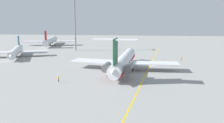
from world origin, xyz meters
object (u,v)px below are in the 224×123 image
object	(u,v)px
main_jetliner	(123,61)
airliner_far_right	(51,41)
airliner_mid_right	(16,51)
safety_cone_nose	(164,59)
safety_cone_wingtip	(171,60)
light_mast	(75,22)
ground_crew_near_tail	(181,58)
safety_cone_tail	(104,57)
ground_crew_near_nose	(58,78)

from	to	relation	value
main_jetliner	airliner_far_right	xyz separation A→B (m)	(67.28, 50.79, -0.30)
airliner_mid_right	safety_cone_nose	size ratio (longest dim) A/B	50.83
airliner_far_right	safety_cone_wingtip	distance (m)	84.15
light_mast	ground_crew_near_tail	bearing A→B (deg)	-114.59
main_jetliner	safety_cone_tail	bearing A→B (deg)	27.52
safety_cone_tail	ground_crew_near_tail	bearing A→B (deg)	-94.23
airliner_mid_right	safety_cone_nose	world-z (taller)	airliner_mid_right
airliner_mid_right	ground_crew_near_tail	bearing A→B (deg)	67.97
airliner_mid_right	light_mast	xyz separation A→B (m)	(22.58, -21.33, 12.69)
safety_cone_nose	safety_cone_wingtip	bearing A→B (deg)	-132.51
airliner_far_right	safety_cone_nose	bearing A→B (deg)	-135.26
ground_crew_near_tail	main_jetliner	bearing A→B (deg)	114.62
ground_crew_near_nose	safety_cone_tail	world-z (taller)	ground_crew_near_nose
safety_cone_wingtip	light_mast	bearing A→B (deg)	61.65
safety_cone_wingtip	safety_cone_tail	xyz separation A→B (m)	(4.16, 27.89, 0.00)
ground_crew_near_nose	safety_cone_tail	bearing A→B (deg)	-31.55
ground_crew_near_tail	safety_cone_tail	world-z (taller)	ground_crew_near_tail
ground_crew_near_nose	safety_cone_nose	world-z (taller)	ground_crew_near_nose
main_jetliner	airliner_mid_right	xyz separation A→B (m)	(21.75, 49.41, -0.72)
safety_cone_wingtip	safety_cone_tail	world-z (taller)	same
light_mast	safety_cone_nose	bearing A→B (deg)	-117.38
airliner_far_right	safety_cone_nose	xyz separation A→B (m)	(-45.66, -66.57, -2.69)
airliner_far_right	safety_cone_tail	bearing A→B (deg)	-147.58
ground_crew_near_tail	light_mast	distance (m)	57.65
main_jetliner	safety_cone_wingtip	world-z (taller)	main_jetliner
ground_crew_near_tail	light_mast	xyz separation A→B (m)	(23.25, 50.81, 14.18)
ground_crew_near_nose	safety_cone_nose	xyz separation A→B (m)	(36.96, -32.59, -0.84)
main_jetliner	safety_cone_tail	xyz separation A→B (m)	(23.47, 9.60, -2.98)
safety_cone_nose	safety_cone_tail	xyz separation A→B (m)	(1.86, 25.38, 0.00)
ground_crew_near_tail	safety_cone_tail	distance (m)	32.43
main_jetliner	light_mast	bearing A→B (deg)	37.61
airliner_mid_right	safety_cone_wingtip	size ratio (longest dim) A/B	50.83
light_mast	safety_cone_wingtip	bearing A→B (deg)	-118.35
ground_crew_near_nose	light_mast	distance (m)	62.35
airliner_mid_right	ground_crew_near_tail	size ratio (longest dim) A/B	17.02
ground_crew_near_tail	safety_cone_tail	size ratio (longest dim) A/B	2.99
light_mast	ground_crew_near_nose	bearing A→B (deg)	-169.32
airliner_far_right	safety_cone_tail	size ratio (longest dim) A/B	61.01
ground_crew_near_tail	safety_cone_nose	world-z (taller)	ground_crew_near_tail
safety_cone_nose	main_jetliner	bearing A→B (deg)	143.87
safety_cone_nose	light_mast	distance (m)	51.59
airliner_mid_right	ground_crew_near_nose	xyz separation A→B (m)	(-37.10, -32.59, -1.41)
main_jetliner	ground_crew_near_tail	world-z (taller)	main_jetliner
airliner_mid_right	safety_cone_tail	size ratio (longest dim) A/B	50.83
main_jetliner	safety_cone_wingtip	bearing A→B (deg)	-38.19
ground_crew_near_tail	airliner_far_right	bearing A→B (deg)	39.64
airliner_far_right	ground_crew_near_tail	size ratio (longest dim) A/B	20.43
main_jetliner	airliner_mid_right	size ratio (longest dim) A/B	1.47
main_jetliner	safety_cone_wingtip	distance (m)	26.76
airliner_mid_right	safety_cone_wingtip	xyz separation A→B (m)	(-2.44, -67.70, -2.26)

